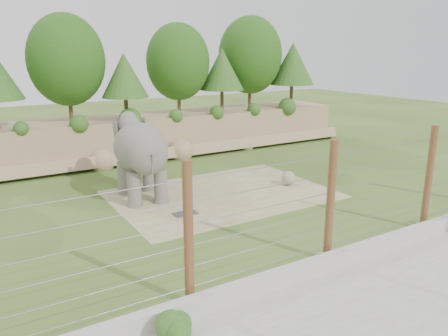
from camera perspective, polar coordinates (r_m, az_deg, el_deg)
ground at (r=18.14m, az=3.29°, el=-6.30°), size 90.00×90.00×0.00m
back_embankment at (r=28.58m, az=-10.26°, el=9.56°), size 30.00×5.52×8.77m
dirt_patch at (r=20.76m, az=-0.25°, el=-3.44°), size 10.00×7.00×0.02m
drain_grate at (r=18.38m, az=-5.10°, el=-5.92°), size 1.00×0.60×0.03m
elephant at (r=20.11m, az=-10.83°, el=1.09°), size 2.38×4.70×3.67m
stone_ball at (r=22.29m, az=8.37°, el=-1.30°), size 0.71×0.71×0.71m
retaining_wall at (r=14.55m, az=14.70°, el=-11.36°), size 26.00×0.35×0.50m
walkway at (r=13.54m, az=20.86°, el=-15.20°), size 26.00×4.00×0.01m
barrier_fence at (r=14.20m, az=13.73°, el=-4.31°), size 20.26×0.26×4.00m
walkway_shrub at (r=10.81m, az=-6.49°, el=-20.15°), size 0.77×0.77×0.77m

